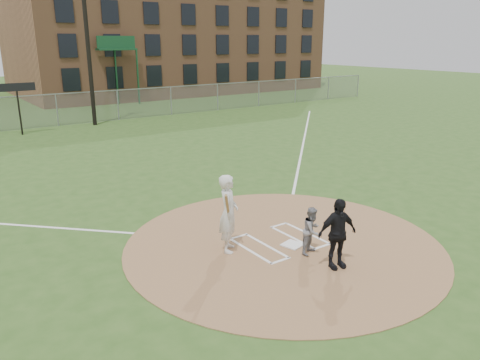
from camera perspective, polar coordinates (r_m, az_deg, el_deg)
ground at (r=12.66m, az=5.28°, el=-7.78°), size 140.00×140.00×0.00m
dirt_circle at (r=12.66m, az=5.28°, el=-7.74°), size 8.40×8.40×0.02m
home_plate at (r=12.56m, az=6.41°, el=-7.84°), size 0.59×0.59×0.03m
foul_line_first at (r=24.80m, az=7.70°, el=4.39°), size 17.04×17.04×0.01m
catcher at (r=11.97m, az=8.78°, el=-6.10°), size 0.72×0.64×1.22m
umpire at (r=11.27m, az=11.77°, el=-6.40°), size 1.08×0.63×1.72m
batters_boxes at (r=12.76m, az=4.84°, el=-7.46°), size 2.08×1.88×0.01m
batter_at_plate at (r=11.83m, az=-1.41°, el=-4.08°), size 0.93×1.09×2.03m
outfield_fence at (r=31.90m, az=-21.41°, el=7.98°), size 56.08×0.08×2.03m
brick_warehouse at (r=52.33m, az=-8.92°, el=19.01°), size 30.00×17.17×15.00m
light_pole at (r=31.24m, az=-18.34°, el=18.44°), size 1.20×0.30×12.22m
scoreboard_sign at (r=29.48m, az=-25.55°, el=9.57°), size 2.00×0.10×2.93m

